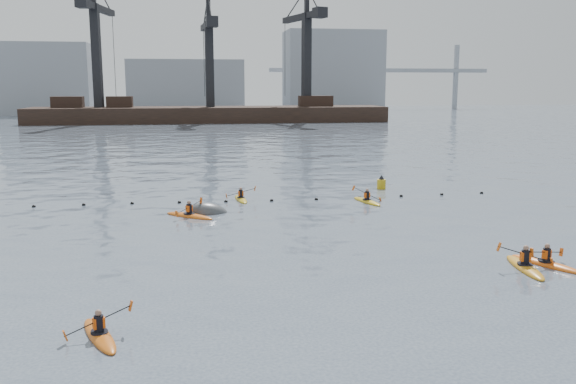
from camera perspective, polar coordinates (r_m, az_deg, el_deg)
name	(u,v)px	position (r m, az deg, el deg)	size (l,w,h in m)	color
ground	(336,340)	(18.89, 4.53, -13.63)	(400.00, 400.00, 0.00)	#3D4859
float_line	(249,201)	(40.22, -3.71, -0.82)	(33.24, 0.73, 0.24)	black
barge_pier	(209,113)	(126.99, -7.36, 7.36)	(72.00, 19.30, 29.50)	black
skyline	(213,78)	(167.21, -7.01, 10.51)	(141.00, 28.00, 22.00)	gray
kayaker_0	(99,334)	(19.84, -17.23, -12.58)	(2.02, 3.12, 1.09)	#C05812
kayaker_1	(525,266)	(27.41, 21.28, -6.48)	(2.44, 3.63, 1.27)	#C78217
kayaker_2	(189,215)	(35.86, -9.22, -2.14)	(3.02, 2.72, 1.10)	#D55E14
kayaker_3	(367,201)	(40.10, 7.40, -0.81)	(2.21, 3.26, 1.29)	gold
kayaker_4	(546,263)	(28.25, 23.00, -6.13)	(2.10, 3.33, 1.08)	#DD5E14
kayaker_5	(241,199)	(40.67, -4.43, -0.62)	(2.04, 3.06, 1.01)	gold
mooring_buoy	(209,213)	(36.80, -7.40, -1.94)	(2.36, 1.39, 1.18)	#3D4042
nav_buoy	(381,184)	(45.46, 8.73, 0.76)	(0.64, 0.64, 1.17)	gold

